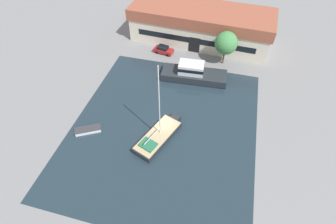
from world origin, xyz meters
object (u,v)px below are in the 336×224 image
warehouse_building (201,25)px  sailboat_moored (158,136)px  motor_cruiser (193,73)px  small_dinghy (88,130)px  quay_tree_near_building (226,43)px  parked_car (163,50)px

warehouse_building → sailboat_moored: sailboat_moored is taller
motor_cruiser → small_dinghy: motor_cruiser is taller
quay_tree_near_building → motor_cruiser: (-5.00, -6.41, -3.47)m
warehouse_building → motor_cruiser: size_ratio=2.47×
quay_tree_near_building → sailboat_moored: bearing=-108.2°
small_dinghy → parked_car: bearing=-42.4°
warehouse_building → quay_tree_near_building: bearing=-47.8°
small_dinghy → sailboat_moored: bearing=-111.7°
warehouse_building → motor_cruiser: (1.21, -14.16, -2.46)m
motor_cruiser → small_dinghy: 21.85m
parked_car → motor_cruiser: size_ratio=0.35×
warehouse_building → parked_car: warehouse_building is taller
sailboat_moored → warehouse_building: bearing=108.5°
sailboat_moored → small_dinghy: (-11.14, -1.43, -0.28)m
warehouse_building → small_dinghy: 33.82m
parked_car → warehouse_building: bearing=148.2°
quay_tree_near_building → motor_cruiser: size_ratio=0.55×
motor_cruiser → small_dinghy: size_ratio=3.00×
sailboat_moored → small_dinghy: 11.23m
parked_car → sailboat_moored: sailboat_moored is taller
parked_car → motor_cruiser: 10.35m
warehouse_building → motor_cruiser: 14.43m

